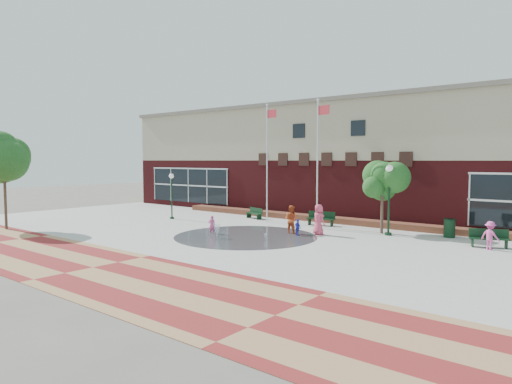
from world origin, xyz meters
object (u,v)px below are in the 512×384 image
Objects in this scene: bench_left at (254,215)px; tree_big_left at (4,158)px; trash_can at (449,228)px; child_splash at (212,225)px; flagpole_right at (318,156)px; flagpole_left at (267,157)px.

tree_big_left reaches higher than bench_left.
child_splash is (-11.73, -7.73, 0.00)m from trash_can.
bench_left is 7.73m from child_splash.
child_splash is at bearing -112.31° from flagpole_right.
flagpole_left is 4.44m from flagpole_right.
child_splash is (2.55, -7.29, 0.30)m from bench_left.
flagpole_right is at bearing 39.46° from tree_big_left.
child_splash is (-3.89, -5.96, -4.19)m from flagpole_right.
flagpole_right is 8.26m from child_splash.
flagpole_right is 20.41m from tree_big_left.
bench_left is 1.53× the size of child_splash.
flagpole_left reaches higher than child_splash.
flagpole_right is 7.96m from bench_left.
flagpole_right reaches higher than child_splash.
bench_left is 1.56× the size of trash_can.
flagpole_left is at bearing -173.44° from trash_can.
flagpole_left is 17.49m from tree_big_left.
flagpole_left reaches higher than trash_can.
bench_left is at bearing -178.26° from trash_can.
flagpole_left is 7.60m from child_splash.
trash_can is (12.26, 1.41, -4.19)m from flagpole_left.
tree_big_left is at bearing -129.71° from flagpole_right.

